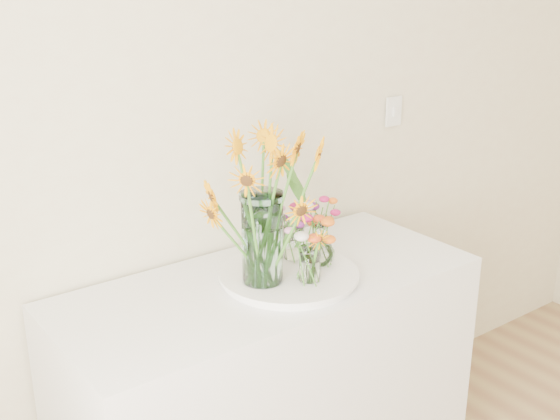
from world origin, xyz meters
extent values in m
cube|color=white|center=(-0.27, 1.93, 0.45)|extent=(1.40, 0.60, 0.90)
cylinder|color=white|center=(-0.23, 1.89, 0.91)|extent=(0.43, 0.43, 0.02)
cylinder|color=silver|center=(-0.33, 1.88, 1.07)|extent=(0.14, 0.14, 0.30)
cylinder|color=white|center=(-0.21, 1.80, 0.98)|extent=(0.09, 0.09, 0.12)
cylinder|color=white|center=(-0.14, 1.97, 0.98)|extent=(0.09, 0.09, 0.12)
camera|label=1|loc=(-1.48, 0.25, 1.87)|focal=45.00mm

